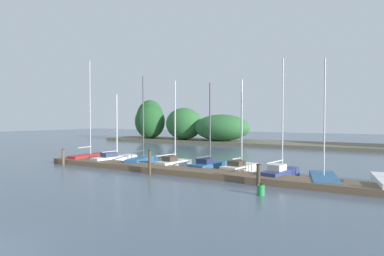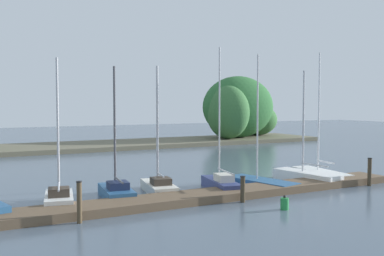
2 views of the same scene
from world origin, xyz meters
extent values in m
cube|color=brown|center=(0.00, 13.97, 0.17)|extent=(26.31, 1.80, 0.35)
cube|color=#66604C|center=(0.00, 38.86, 0.20)|extent=(58.64, 8.00, 0.40)
ellipsoid|color=#235628|center=(-22.85, 38.10, 3.47)|extent=(4.59, 4.14, 6.15)
ellipsoid|color=#2D6633|center=(-15.89, 37.28, 2.77)|extent=(5.77, 4.31, 4.73)
ellipsoid|color=#2D6633|center=(-9.77, 37.34, 2.26)|extent=(8.09, 5.31, 3.72)
ellipsoid|color=#235628|center=(-21.95, 36.90, 3.08)|extent=(4.93, 4.29, 5.36)
cube|color=maroon|center=(-11.70, 15.25, 0.28)|extent=(1.05, 3.53, 0.56)
cube|color=maroon|center=(-11.75, 16.82, 0.25)|extent=(0.54, 0.89, 0.48)
cylinder|color=#B7B7BC|center=(-11.71, 15.51, 4.40)|extent=(0.07, 0.07, 7.69)
cylinder|color=#B7B7BC|center=(-11.69, 14.89, 1.17)|extent=(0.13, 1.37, 0.09)
cube|color=white|center=(-9.13, 15.58, 0.26)|extent=(1.77, 3.82, 0.52)
cube|color=white|center=(-8.80, 17.20, 0.23)|extent=(0.75, 1.02, 0.44)
cube|color=#2D3856|center=(-9.22, 15.12, 0.69)|extent=(1.00, 1.24, 0.34)
cylinder|color=#B7B7BC|center=(-9.08, 15.85, 2.97)|extent=(0.12, 0.12, 4.91)
cylinder|color=#B7B7BC|center=(-9.21, 15.21, 0.91)|extent=(0.36, 1.42, 0.07)
cube|color=#285684|center=(-6.51, 15.80, 0.29)|extent=(1.83, 3.86, 0.58)
cube|color=#285684|center=(-6.90, 17.44, 0.26)|extent=(0.75, 1.03, 0.49)
cylinder|color=#4C4C51|center=(-6.58, 16.08, 3.68)|extent=(0.11, 0.11, 6.20)
cylinder|color=#4C4C51|center=(-6.39, 15.32, 1.08)|extent=(0.48, 1.71, 0.07)
cube|color=white|center=(-3.61, 15.72, 0.26)|extent=(1.62, 2.82, 0.52)
cube|color=white|center=(-3.37, 16.89, 0.23)|extent=(0.73, 0.77, 0.44)
cube|color=#3D3328|center=(-3.67, 15.39, 0.69)|extent=(0.98, 0.95, 0.34)
cylinder|color=#B7B7BC|center=(-3.57, 15.91, 3.35)|extent=(0.10, 0.10, 5.65)
cylinder|color=#B7B7BC|center=(-3.74, 15.06, 0.97)|extent=(0.46, 1.91, 0.07)
cube|color=#285684|center=(-1.01, 16.10, 0.25)|extent=(1.53, 3.11, 0.51)
cube|color=#285684|center=(-0.85, 17.43, 0.23)|extent=(0.73, 0.82, 0.43)
cube|color=#1E2847|center=(-1.06, 15.73, 0.67)|extent=(0.98, 1.00, 0.33)
cylinder|color=#4C4C51|center=(-0.99, 16.32, 3.23)|extent=(0.11, 0.11, 5.45)
cylinder|color=#4C4C51|center=(-1.08, 15.56, 0.94)|extent=(0.30, 1.71, 0.09)
cube|color=silver|center=(1.18, 16.34, 0.24)|extent=(1.62, 3.16, 0.48)
cube|color=silver|center=(1.40, 17.68, 0.22)|extent=(0.75, 0.85, 0.41)
cube|color=#3D3328|center=(1.12, 15.97, 0.64)|extent=(1.00, 1.03, 0.31)
cylinder|color=#B7B7BC|center=(1.21, 16.56, 3.28)|extent=(0.12, 0.12, 5.59)
cylinder|color=#B7B7BC|center=(1.13, 16.02, 0.93)|extent=(0.27, 1.21, 0.08)
cube|color=navy|center=(4.07, 15.37, 0.27)|extent=(1.58, 3.39, 0.54)
cube|color=navy|center=(4.35, 16.81, 0.24)|extent=(0.68, 0.90, 0.46)
cube|color=beige|center=(3.99, 14.97, 0.72)|extent=(0.90, 1.10, 0.35)
cylinder|color=#B7B7BC|center=(4.11, 15.61, 3.78)|extent=(0.08, 0.08, 6.48)
cylinder|color=#B7B7BC|center=(3.94, 14.71, 1.06)|extent=(0.46, 2.01, 0.07)
cube|color=#285684|center=(6.45, 15.28, 0.19)|extent=(2.15, 4.15, 0.38)
cube|color=#285684|center=(6.07, 17.02, 0.17)|extent=(0.92, 1.12, 0.33)
cylinder|color=#B7B7BC|center=(6.39, 15.57, 3.58)|extent=(0.09, 0.09, 6.40)
cube|color=white|center=(9.17, 16.88, 0.26)|extent=(0.74, 1.05, 0.49)
cylinder|color=brown|center=(-11.68, 12.81, 0.57)|extent=(0.19, 0.19, 1.15)
cylinder|color=black|center=(-11.68, 12.81, 1.17)|extent=(0.22, 0.22, 0.04)
cylinder|color=#4C3D28|center=(-3.47, 12.82, 0.74)|extent=(0.18, 0.18, 1.48)
cylinder|color=black|center=(-3.47, 12.82, 1.50)|extent=(0.21, 0.21, 0.04)
cylinder|color=#3D3323|center=(3.59, 12.82, 0.55)|extent=(0.20, 0.20, 1.11)
cylinder|color=black|center=(3.59, 12.82, 1.13)|extent=(0.24, 0.24, 0.04)
cylinder|color=#23843D|center=(4.33, 10.93, 0.23)|extent=(0.33, 0.33, 0.47)
sphere|color=black|center=(4.33, 10.93, 0.53)|extent=(0.12, 0.12, 0.12)
camera|label=1|loc=(8.76, -3.06, 3.48)|focal=29.65mm
camera|label=2|loc=(-7.26, -2.80, 4.30)|focal=41.25mm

